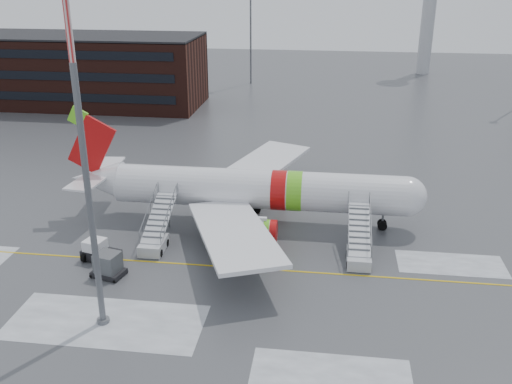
# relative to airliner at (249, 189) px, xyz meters

# --- Properties ---
(ground) EXTENTS (260.00, 260.00, 0.00)m
(ground) POSITION_rel_airliner_xyz_m (-1.71, -8.30, -3.42)
(ground) COLOR #494C4F
(ground) RESTS_ON ground
(airliner) EXTENTS (35.03, 32.97, 11.18)m
(airliner) POSITION_rel_airliner_xyz_m (0.00, 0.00, 0.00)
(airliner) COLOR white
(airliner) RESTS_ON ground
(airstair_fwd) EXTENTS (2.05, 7.70, 3.48)m
(airstair_fwd) POSITION_rel_airliner_xyz_m (10.46, -6.54, -2.35)
(airstair_fwd) COLOR #B9BCC1
(airstair_fwd) RESTS_ON ground
(airstair_aft) EXTENTS (2.05, 7.70, 3.48)m
(airstair_aft) POSITION_rel_airliner_xyz_m (-7.53, -6.54, -2.35)
(airstair_aft) COLOR #BABEC2
(airstair_aft) RESTS_ON ground
(pushback_tug) EXTENTS (3.52, 2.97, 1.82)m
(pushback_tug) POSITION_rel_airliner_xyz_m (-11.70, -9.47, -2.61)
(pushback_tug) COLOR black
(pushback_tug) RESTS_ON ground
(uld_container) EXTENTS (2.85, 2.34, 2.04)m
(uld_container) POSITION_rel_airliner_xyz_m (-9.90, -12.00, -2.47)
(uld_container) COLOR black
(uld_container) RESTS_ON ground
(light_mast_near) EXTENTS (1.20, 1.20, 23.18)m
(light_mast_near) POSITION_rel_airliner_xyz_m (-7.88, -18.34, 8.65)
(light_mast_near) COLOR #595B60
(light_mast_near) RESTS_ON ground
(terminal_building) EXTENTS (62.00, 16.11, 12.30)m
(terminal_building) POSITION_rel_airliner_xyz_m (-46.71, 46.68, 2.78)
(terminal_building) COLOR #3F1E16
(terminal_building) RESTS_ON ground
(light_mast_far_n) EXTENTS (1.20, 1.20, 24.25)m
(light_mast_far_n) POSITION_rel_airliner_xyz_m (-9.71, 69.70, 10.42)
(light_mast_far_n) COLOR #595B60
(light_mast_far_n) RESTS_ON ground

